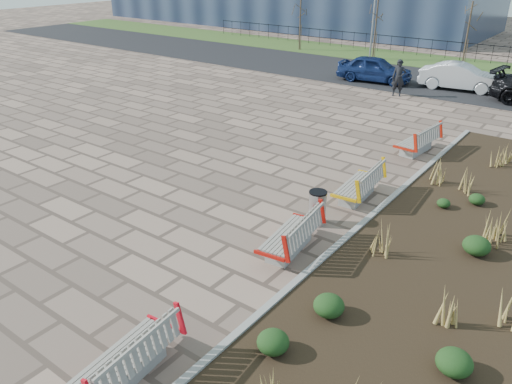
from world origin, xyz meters
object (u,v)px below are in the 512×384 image
Objects in this scene: lamp_west at (374,13)px; pedestrian at (399,78)px; bench_c at (358,183)px; car_blue at (375,69)px; litter_bin at (317,208)px; car_silver at (461,77)px; bench_d at (417,139)px; bench_a at (123,355)px; bench_b at (289,233)px.

pedestrian is at bearing -56.66° from lamp_west.
bench_c is at bearing -93.35° from pedestrian.
car_blue is at bearing 115.70° from pedestrian.
car_silver is (-1.42, 17.22, 0.24)m from litter_bin.
bench_c is at bearing -164.48° from car_blue.
car_silver is 0.69× the size of lamp_west.
litter_bin is (-0.16, -6.80, -0.04)m from bench_d.
car_silver reaches higher than bench_c.
pedestrian is 9.82m from lamp_west.
bench_a is 13.43m from bench_d.
lamp_west is at bearing 125.86° from bench_d.
litter_bin is at bearing -68.18° from lamp_west.
bench_b is at bearing 84.46° from bench_a.
bench_a is at bearing 176.31° from car_silver.
litter_bin is (-0.16, 6.63, -0.04)m from bench_a.
bench_a and bench_c have the same top height.
car_blue is at bearing 94.90° from car_silver.
car_silver is (2.16, 3.15, -0.21)m from pedestrian.
pedestrian is 0.30× the size of lamp_west.
bench_a is 23.91m from car_silver.
bench_b is 0.51× the size of car_silver.
bench_d is 0.51× the size of car_silver.
bench_d is 6.80m from litter_bin.
lamp_west is at bearing 19.75° from car_blue.
lamp_west reaches higher than bench_a.
bench_b is 2.27× the size of litter_bin.
bench_b is 0.35× the size of lamp_west.
car_blue is at bearing 109.80° from litter_bin.
bench_b reaches higher than litter_bin.
bench_a is at bearing -84.63° from bench_d.
car_silver is at bearing -85.04° from car_blue.
bench_c is at bearing -65.81° from lamp_west.
bench_c is 12.60m from pedestrian.
lamp_west reaches higher than bench_b.
bench_c is 22.11m from lamp_west.
bench_a is 6.63m from litter_bin.
bench_a is at bearing -94.20° from bench_c.
litter_bin is 17.27m from car_blue.
bench_c is at bearing 84.46° from bench_a.
pedestrian is at bearing -141.13° from car_blue.
bench_a is at bearing -97.27° from bench_b.
bench_d is 10.55m from car_silver.
bench_b is at bearing -94.20° from bench_c.
pedestrian is (-3.73, 7.28, 0.41)m from bench_d.
car_blue is at bearing 127.81° from bench_d.
car_silver reaches higher than bench_b.
car_silver is (-1.57, 23.86, 0.20)m from bench_a.
litter_bin is (-0.16, -2.04, -0.04)m from bench_c.
car_silver is at bearing 91.72° from bench_c.
bench_b and bench_c have the same top height.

